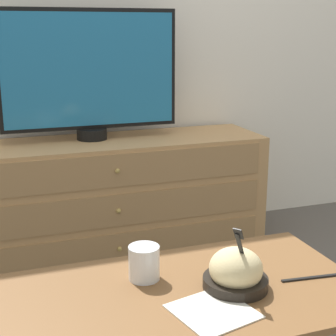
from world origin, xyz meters
name	(u,v)px	position (x,y,z in m)	size (l,w,h in m)	color
ground_plane	(108,231)	(0.00, 0.00, 0.00)	(12.00, 12.00, 0.00)	#56514C
wall_back	(100,0)	(0.00, 0.03, 1.30)	(12.00, 0.05, 2.60)	white
dresser	(108,197)	(-0.05, -0.26, 0.30)	(1.64, 0.47, 0.60)	tan
tv	(89,73)	(-0.11, -0.19, 0.94)	(0.90, 0.15, 0.65)	black
coffee_table	(184,314)	(-0.15, -1.62, 0.40)	(0.99, 0.55, 0.47)	brown
takeout_bowl	(236,272)	(-0.01, -1.64, 0.51)	(0.18, 0.18, 0.19)	black
drink_cup	(144,265)	(-0.23, -1.51, 0.51)	(0.09, 0.09, 0.10)	white
napkin	(213,311)	(-0.12, -1.74, 0.47)	(0.22, 0.22, 0.00)	silver
knife	(310,278)	(0.21, -1.66, 0.47)	(0.17, 0.03, 0.01)	black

